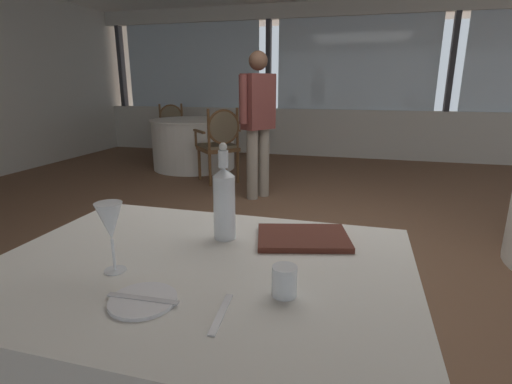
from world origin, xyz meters
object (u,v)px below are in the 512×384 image
object	(u,v)px
water_bottle	(224,201)
dining_chair_0_1	(173,127)
side_plate	(143,300)
dining_chair_0_0	(220,140)
diner_person_0	(258,117)
wine_glass	(110,223)
water_tumbler	(284,281)
menu_book	(303,238)

from	to	relation	value
water_bottle	dining_chair_0_1	distance (m)	5.88
side_plate	dining_chair_0_0	xyz separation A→B (m)	(-1.29, 4.01, -0.19)
dining_chair_0_0	diner_person_0	distance (m)	0.92
wine_glass	diner_person_0	xyz separation A→B (m)	(-0.46, 3.34, 0.02)
water_tumbler	side_plate	bearing A→B (deg)	-159.22
water_tumbler	menu_book	bearing A→B (deg)	91.18
wine_glass	dining_chair_0_1	size ratio (longest dim) A/B	0.22
water_bottle	dining_chair_0_0	world-z (taller)	water_bottle
diner_person_0	wine_glass	bearing A→B (deg)	-50.14
side_plate	water_bottle	bearing A→B (deg)	82.71
water_bottle	water_tumbler	xyz separation A→B (m)	(0.28, -0.33, -0.10)
wine_glass	menu_book	distance (m)	0.64
water_bottle	dining_chair_0_0	size ratio (longest dim) A/B	0.34
water_tumbler	menu_book	world-z (taller)	water_tumbler
dining_chair_0_1	diner_person_0	world-z (taller)	diner_person_0
side_plate	water_bottle	distance (m)	0.48
side_plate	wine_glass	bearing A→B (deg)	142.87
water_tumbler	dining_chair_0_0	world-z (taller)	dining_chair_0_0
dining_chair_0_0	diner_person_0	world-z (taller)	diner_person_0
dining_chair_0_0	diner_person_0	size ratio (longest dim) A/B	0.61
dining_chair_0_0	dining_chair_0_1	xyz separation A→B (m)	(-1.49, 1.58, -0.04)
side_plate	water_tumbler	world-z (taller)	water_tumbler
water_bottle	diner_person_0	bearing A→B (deg)	102.77
water_tumbler	wine_glass	bearing A→B (deg)	180.00
water_tumbler	menu_book	size ratio (longest dim) A/B	0.26
water_tumbler	dining_chair_0_0	bearing A→B (deg)	112.73
menu_book	dining_chair_0_0	xyz separation A→B (m)	(-1.62, 3.51, -0.19)
wine_glass	dining_chair_0_0	bearing A→B (deg)	106.06
wine_glass	menu_book	bearing A→B (deg)	36.96
menu_book	water_bottle	bearing A→B (deg)	176.45
water_bottle	dining_chair_0_0	distance (m)	3.82
water_bottle	menu_book	xyz separation A→B (m)	(0.27, 0.05, -0.13)
side_plate	water_bottle	xyz separation A→B (m)	(0.06, 0.45, 0.13)
side_plate	wine_glass	world-z (taller)	wine_glass
water_bottle	wine_glass	world-z (taller)	water_bottle
menu_book	dining_chair_0_0	size ratio (longest dim) A/B	0.32
diner_person_0	side_plate	bearing A→B (deg)	-47.68
wine_glass	water_tumbler	world-z (taller)	wine_glass
wine_glass	diner_person_0	size ratio (longest dim) A/B	0.13
water_bottle	menu_book	world-z (taller)	water_bottle
wine_glass	dining_chair_0_0	world-z (taller)	dining_chair_0_0
side_plate	diner_person_0	xyz separation A→B (m)	(-0.63, 3.47, 0.16)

